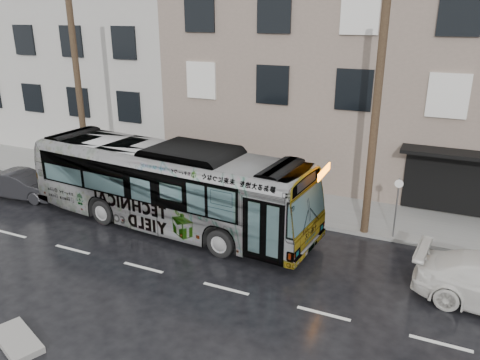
% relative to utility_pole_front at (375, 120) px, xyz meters
% --- Properties ---
extents(ground, '(120.00, 120.00, 0.00)m').
position_rel_utility_pole_front_xyz_m(ground, '(-6.50, -3.30, -4.65)').
color(ground, black).
rests_on(ground, ground).
extents(sidewalk, '(90.00, 3.60, 0.15)m').
position_rel_utility_pole_front_xyz_m(sidewalk, '(-6.50, 1.60, -4.58)').
color(sidewalk, gray).
rests_on(sidewalk, ground).
extents(building_taupe, '(20.00, 12.00, 11.00)m').
position_rel_utility_pole_front_xyz_m(building_taupe, '(-1.50, 9.40, 0.85)').
color(building_taupe, gray).
rests_on(building_taupe, ground).
extents(building_grey, '(26.00, 15.00, 16.00)m').
position_rel_utility_pole_front_xyz_m(building_grey, '(-24.50, 10.90, 3.35)').
color(building_grey, '#B0AEA6').
rests_on(building_grey, ground).
extents(utility_pole_front, '(0.30, 0.30, 9.00)m').
position_rel_utility_pole_front_xyz_m(utility_pole_front, '(0.00, 0.00, 0.00)').
color(utility_pole_front, '#473723').
rests_on(utility_pole_front, sidewalk).
extents(utility_pole_rear, '(0.30, 0.30, 9.00)m').
position_rel_utility_pole_front_xyz_m(utility_pole_rear, '(-14.00, 0.00, 0.00)').
color(utility_pole_rear, '#473723').
rests_on(utility_pole_rear, sidewalk).
extents(sign_post, '(0.06, 0.06, 2.40)m').
position_rel_utility_pole_front_xyz_m(sign_post, '(1.10, 0.00, -3.30)').
color(sign_post, slate).
rests_on(sign_post, sidewalk).
extents(bus, '(12.75, 3.98, 3.50)m').
position_rel_utility_pole_front_xyz_m(bus, '(-7.59, -2.39, -2.90)').
color(bus, '#B2B2B2').
rests_on(bus, ground).
extents(dark_sedan, '(4.10, 1.83, 1.31)m').
position_rel_utility_pole_front_xyz_m(dark_sedan, '(-15.61, -2.67, -4.00)').
color(dark_sedan, black).
rests_on(dark_sedan, ground).
extents(slush_pile, '(1.97, 1.41, 0.18)m').
position_rel_utility_pole_front_xyz_m(slush_pile, '(-7.22, -10.48, -4.56)').
color(slush_pile, '#A09C98').
rests_on(slush_pile, ground).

